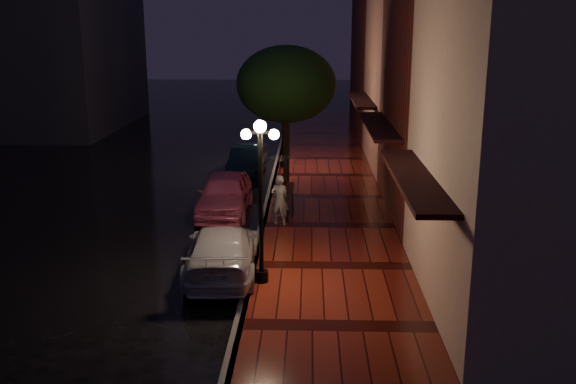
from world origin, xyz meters
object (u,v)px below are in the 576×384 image
(streetlamp_far, at_px, (283,116))
(pink_car, at_px, (225,194))
(street_tree, at_px, (286,87))
(silver_car, at_px, (222,251))
(parking_meter, at_px, (292,196))
(navy_car, at_px, (248,161))
(woman_with_umbrella, at_px, (280,179))
(streetlamp_near, at_px, (261,192))

(streetlamp_far, xyz_separation_m, pink_car, (-1.85, -7.28, -1.84))
(streetlamp_far, distance_m, street_tree, 3.44)
(pink_car, bearing_deg, silver_car, -83.18)
(street_tree, height_order, pink_car, street_tree)
(street_tree, distance_m, parking_meter, 6.04)
(parking_meter, bearing_deg, navy_car, 83.16)
(pink_car, distance_m, woman_with_umbrella, 2.87)
(streetlamp_far, relative_size, navy_car, 1.02)
(streetlamp_far, bearing_deg, navy_car, -145.02)
(navy_car, xyz_separation_m, silver_car, (0.42, -12.01, -0.01))
(navy_car, bearing_deg, street_tree, -44.11)
(woman_with_umbrella, relative_size, parking_meter, 1.91)
(street_tree, relative_size, silver_car, 1.23)
(woman_with_umbrella, bearing_deg, streetlamp_far, -76.41)
(streetlamp_far, height_order, parking_meter, streetlamp_far)
(streetlamp_far, bearing_deg, street_tree, -85.09)
(pink_car, bearing_deg, woman_with_umbrella, -38.59)
(streetlamp_far, height_order, pink_car, streetlamp_far)
(streetlamp_near, relative_size, silver_car, 0.91)
(streetlamp_near, xyz_separation_m, woman_with_umbrella, (0.25, 5.04, -0.86))
(streetlamp_far, xyz_separation_m, street_tree, (0.26, -3.01, 1.64))
(streetlamp_near, xyz_separation_m, streetlamp_far, (0.00, 14.00, 0.00))
(streetlamp_far, height_order, woman_with_umbrella, streetlamp_far)
(parking_meter, bearing_deg, silver_car, -134.39)
(silver_car, bearing_deg, navy_car, -91.40)
(streetlamp_far, height_order, silver_car, streetlamp_far)
(streetlamp_near, relative_size, street_tree, 0.74)
(navy_car, distance_m, parking_meter, 7.28)
(pink_car, bearing_deg, streetlamp_near, -74.48)
(woman_with_umbrella, bearing_deg, pink_car, -26.74)
(streetlamp_near, bearing_deg, navy_car, 97.02)
(streetlamp_near, bearing_deg, woman_with_umbrella, 87.12)
(woman_with_umbrella, distance_m, parking_meter, 1.31)
(streetlamp_near, distance_m, street_tree, 11.12)
(streetlamp_far, xyz_separation_m, navy_car, (-1.59, -1.11, -1.90))
(navy_car, bearing_deg, pink_car, -90.75)
(streetlamp_near, relative_size, navy_car, 1.02)
(silver_car, height_order, woman_with_umbrella, woman_with_umbrella)
(streetlamp_far, xyz_separation_m, parking_meter, (0.65, -8.04, -1.68))
(silver_car, bearing_deg, woman_with_umbrella, -112.25)
(street_tree, height_order, navy_car, street_tree)
(pink_car, relative_size, woman_with_umbrella, 1.85)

